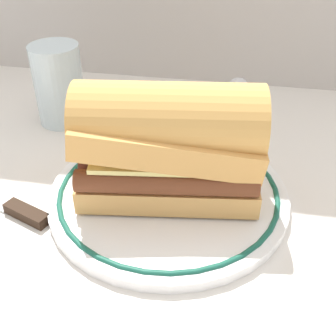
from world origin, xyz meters
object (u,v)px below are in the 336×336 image
(plate, at_px, (168,195))
(salt_shaker, at_px, (236,104))
(butter_knife, at_px, (9,206))
(sausage_sandwich, at_px, (168,143))
(drinking_glass, at_px, (60,89))

(plate, bearing_deg, salt_shaker, 70.26)
(butter_knife, bearing_deg, sausage_sandwich, 15.14)
(plate, relative_size, sausage_sandwich, 1.32)
(salt_shaker, distance_m, butter_knife, 0.33)
(plate, relative_size, drinking_glass, 2.36)
(drinking_glass, xyz_separation_m, butter_knife, (0.02, -0.20, -0.05))
(drinking_glass, xyz_separation_m, salt_shaker, (0.25, 0.02, -0.01))
(sausage_sandwich, height_order, butter_knife, sausage_sandwich)
(drinking_glass, bearing_deg, sausage_sandwich, -40.19)
(plate, relative_size, butter_knife, 2.00)
(sausage_sandwich, xyz_separation_m, butter_knife, (-0.17, -0.05, -0.07))
(drinking_glass, relative_size, butter_knife, 0.85)
(butter_knife, bearing_deg, salt_shaker, 43.92)
(sausage_sandwich, distance_m, butter_knife, 0.19)
(butter_knife, bearing_deg, drinking_glass, 94.52)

